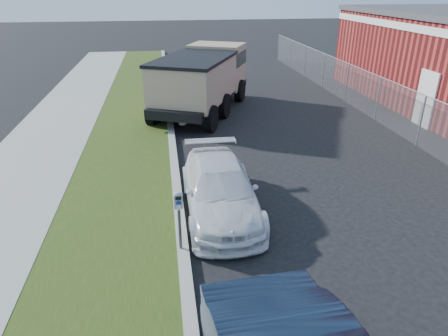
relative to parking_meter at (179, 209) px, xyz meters
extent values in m
plane|color=black|center=(2.64, 1.04, -1.12)|extent=(120.00, 120.00, 0.00)
cube|color=gray|center=(0.04, 3.04, -1.04)|extent=(0.25, 50.00, 0.15)
cube|color=#223C10|center=(-1.56, 3.04, -1.05)|extent=(3.00, 50.00, 0.13)
cube|color=gray|center=(-4.46, 3.04, -1.05)|extent=(3.00, 50.00, 0.14)
plane|color=slate|center=(8.64, 8.04, -0.22)|extent=(0.00, 30.00, 30.00)
cylinder|color=#8F949C|center=(8.64, 8.04, 0.68)|extent=(0.04, 30.00, 0.04)
cylinder|color=#8F949C|center=(8.64, 5.04, -0.22)|extent=(0.06, 0.06, 1.80)
cylinder|color=#8F949C|center=(8.64, 8.04, -0.22)|extent=(0.06, 0.06, 1.80)
cylinder|color=#8F949C|center=(8.64, 11.04, -0.22)|extent=(0.06, 0.06, 1.80)
cylinder|color=#8F949C|center=(8.64, 14.04, -0.22)|extent=(0.06, 0.06, 1.80)
cylinder|color=#8F949C|center=(8.64, 17.04, -0.22)|extent=(0.06, 0.06, 1.80)
cylinder|color=#8F949C|center=(8.64, 20.04, -0.22)|extent=(0.06, 0.06, 1.80)
cylinder|color=#8F949C|center=(8.64, 23.04, -0.22)|extent=(0.06, 0.06, 1.80)
cube|color=silver|center=(10.12, 9.04, 2.48)|extent=(0.06, 14.00, 0.30)
cube|color=silver|center=(10.09, 7.04, -0.02)|extent=(0.08, 1.10, 2.20)
cylinder|color=#3F4247|center=(0.00, 0.00, -0.49)|extent=(0.06, 0.06, 0.99)
cube|color=gray|center=(0.00, 0.00, 0.17)|extent=(0.18, 0.12, 0.30)
ellipsoid|color=gray|center=(0.00, 0.00, 0.32)|extent=(0.19, 0.12, 0.11)
cube|color=black|center=(0.00, -0.06, 0.27)|extent=(0.12, 0.01, 0.08)
cube|color=#0D3595|center=(0.00, -0.06, 0.16)|extent=(0.11, 0.01, 0.07)
cylinder|color=silver|center=(0.00, -0.06, 0.05)|extent=(0.11, 0.01, 0.11)
cube|color=#3F4247|center=(0.00, -0.06, 0.19)|extent=(0.04, 0.01, 0.05)
imported|color=white|center=(1.07, 1.63, -0.50)|extent=(1.76, 4.27, 1.24)
cube|color=black|center=(1.50, 10.31, -0.36)|extent=(4.86, 7.00, 0.36)
cube|color=#987F62|center=(2.50, 12.48, 0.49)|extent=(3.00, 2.72, 2.08)
cube|color=black|center=(2.50, 12.48, 0.91)|extent=(3.04, 2.75, 0.62)
cube|color=#987F62|center=(1.15, 9.55, 0.49)|extent=(4.09, 5.01, 1.66)
cube|color=black|center=(1.15, 9.55, 1.36)|extent=(4.23, 5.14, 0.12)
cube|color=black|center=(2.91, 13.38, -0.44)|extent=(2.33, 1.18, 0.31)
cylinder|color=black|center=(1.37, 12.88, -0.60)|extent=(0.74, 1.08, 1.04)
cylinder|color=black|center=(3.54, 11.89, -0.60)|extent=(0.74, 1.08, 1.04)
cylinder|color=black|center=(0.20, 10.34, -0.60)|extent=(0.74, 1.08, 1.04)
cylinder|color=black|center=(2.37, 9.34, -0.60)|extent=(0.74, 1.08, 1.04)
cylinder|color=black|center=(-0.58, 8.64, -0.60)|extent=(0.74, 1.08, 1.04)
cylinder|color=black|center=(1.59, 7.64, -0.60)|extent=(0.74, 1.08, 1.04)
camera|label=1|loc=(-0.16, -7.02, 4.12)|focal=32.00mm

